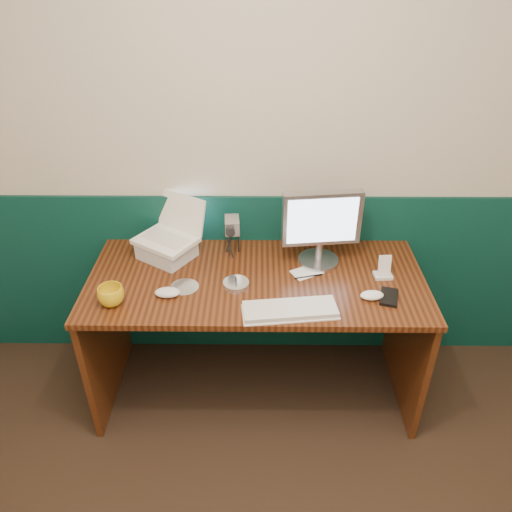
{
  "coord_description": "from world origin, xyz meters",
  "views": [
    {
      "loc": [
        -0.1,
        -0.55,
        2.12
      ],
      "look_at": [
        -0.11,
        1.23,
        0.97
      ],
      "focal_mm": 35.0,
      "sensor_mm": 36.0,
      "label": 1
    }
  ],
  "objects_px": {
    "keyboard": "(290,310)",
    "mug": "(111,296)",
    "desk": "(256,337)",
    "camcorder": "(232,238)",
    "laptop": "(164,222)",
    "monitor": "(321,229)"
  },
  "relations": [
    {
      "from": "keyboard",
      "to": "camcorder",
      "type": "xyz_separation_m",
      "value": [
        -0.27,
        0.47,
        0.08
      ]
    },
    {
      "from": "mug",
      "to": "desk",
      "type": "bearing_deg",
      "value": 17.85
    },
    {
      "from": "desk",
      "to": "camcorder",
      "type": "height_order",
      "value": "camcorder"
    },
    {
      "from": "desk",
      "to": "laptop",
      "type": "xyz_separation_m",
      "value": [
        -0.45,
        0.18,
        0.58
      ]
    },
    {
      "from": "monitor",
      "to": "keyboard",
      "type": "bearing_deg",
      "value": -118.45
    },
    {
      "from": "mug",
      "to": "camcorder",
      "type": "height_order",
      "value": "camcorder"
    },
    {
      "from": "desk",
      "to": "camcorder",
      "type": "bearing_deg",
      "value": 119.65
    },
    {
      "from": "keyboard",
      "to": "camcorder",
      "type": "height_order",
      "value": "camcorder"
    },
    {
      "from": "laptop",
      "to": "keyboard",
      "type": "height_order",
      "value": "laptop"
    },
    {
      "from": "monitor",
      "to": "keyboard",
      "type": "xyz_separation_m",
      "value": [
        -0.16,
        -0.4,
        -0.18
      ]
    },
    {
      "from": "laptop",
      "to": "mug",
      "type": "bearing_deg",
      "value": -82.14
    },
    {
      "from": "keyboard",
      "to": "camcorder",
      "type": "bearing_deg",
      "value": 113.04
    },
    {
      "from": "mug",
      "to": "camcorder",
      "type": "distance_m",
      "value": 0.66
    },
    {
      "from": "keyboard",
      "to": "mug",
      "type": "bearing_deg",
      "value": 169.39
    },
    {
      "from": "desk",
      "to": "camcorder",
      "type": "distance_m",
      "value": 0.53
    },
    {
      "from": "monitor",
      "to": "keyboard",
      "type": "height_order",
      "value": "monitor"
    },
    {
      "from": "laptop",
      "to": "mug",
      "type": "height_order",
      "value": "laptop"
    },
    {
      "from": "keyboard",
      "to": "monitor",
      "type": "bearing_deg",
      "value": 61.55
    },
    {
      "from": "monitor",
      "to": "camcorder",
      "type": "height_order",
      "value": "monitor"
    },
    {
      "from": "monitor",
      "to": "camcorder",
      "type": "relative_size",
      "value": 2.07
    },
    {
      "from": "desk",
      "to": "camcorder",
      "type": "relative_size",
      "value": 8.81
    },
    {
      "from": "laptop",
      "to": "mug",
      "type": "xyz_separation_m",
      "value": [
        -0.18,
        -0.38,
        -0.16
      ]
    }
  ]
}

